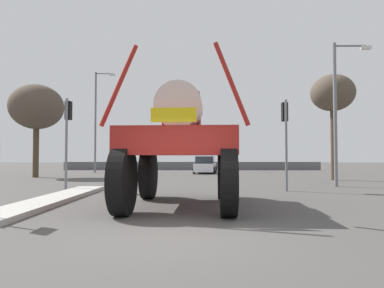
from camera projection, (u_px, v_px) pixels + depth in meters
The scene contains 12 objects.
ground_plane at pixel (189, 178), 24.65m from camera, with size 120.00×120.00×0.00m, color #4C4947.
median_island at pixel (54, 199), 11.71m from camera, with size 1.18×8.52×0.15m, color #B2AFA8.
oversize_sprayer at pixel (181, 145), 10.69m from camera, with size 3.87×5.59×4.44m.
sedan_ahead at pixel (205, 165), 31.10m from camera, with size 2.25×4.27×1.52m.
traffic_signal_near_left at pixel (68, 124), 15.58m from camera, with size 0.24×0.54×4.12m.
traffic_signal_near_right at pixel (285, 125), 15.47m from camera, with size 0.24×0.54×4.05m.
traffic_signal_far_left at pixel (231, 142), 34.70m from camera, with size 0.24×0.55×4.01m.
streetlight_near_right at pixel (338, 105), 17.63m from camera, with size 1.96×0.24×7.34m.
streetlight_far_left at pixel (97, 117), 32.46m from camera, with size 1.90×0.24×9.46m.
bare_tree_left at pixel (37, 107), 25.25m from camera, with size 3.83×3.83×6.77m.
bare_tree_right at pixel (333, 94), 22.40m from camera, with size 2.79×2.79×6.82m.
roadside_barrier at pixel (192, 166), 38.33m from camera, with size 28.44×0.24×0.90m, color #59595B.
Camera 1 is at (0.46, -6.71, 1.54)m, focal length 32.41 mm.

